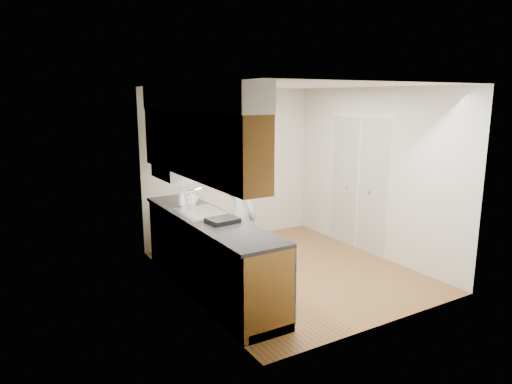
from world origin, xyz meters
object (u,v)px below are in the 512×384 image
Objects in this scene: person at (241,207)px; steel_can at (194,200)px; soap_bottle_b at (191,198)px; dish_rack at (223,220)px; soap_bottle_c at (193,197)px; soap_bottle_a at (182,197)px.

person is 15.77× the size of steel_can.
soap_bottle_b reaches higher than dish_rack.
person is 0.68m from soap_bottle_b.
soap_bottle_c is at bearing 78.40° from dish_rack.
person reaches higher than soap_bottle_c.
soap_bottle_b is 0.62× the size of dish_rack.
soap_bottle_b is 1.81× the size of steel_can.
dish_rack is at bearing -83.64° from soap_bottle_a.
soap_bottle_a is at bearing -152.97° from soap_bottle_c.
steel_can is (-0.52, 0.38, 0.08)m from person.
soap_bottle_c is 1.10m from dish_rack.
soap_bottle_b is at bearing 59.48° from person.
soap_bottle_b is at bearing -5.78° from soap_bottle_a.
soap_bottle_b is 0.11m from steel_can.
soap_bottle_c is at bearing 76.00° from steel_can.
person reaches higher than soap_bottle_a.
person is 8.71× the size of soap_bottle_b.
dish_rack is at bearing -94.62° from steel_can.
soap_bottle_b is (0.13, -0.01, -0.02)m from soap_bottle_a.
soap_bottle_a is 1.23× the size of soap_bottle_b.
steel_can is 0.34× the size of dish_rack.
dish_rack is (0.11, -0.98, -0.10)m from soap_bottle_a.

